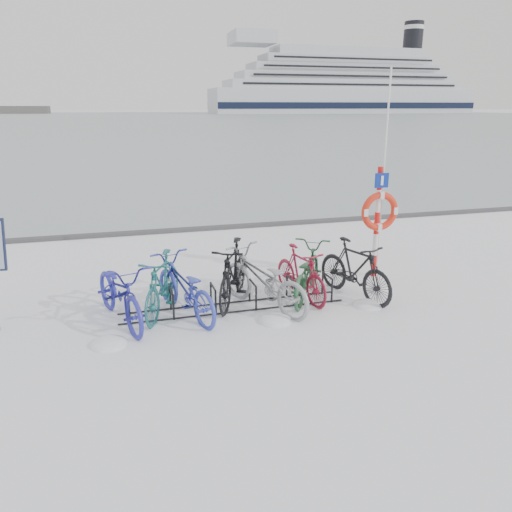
# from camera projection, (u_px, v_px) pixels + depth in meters

# --- Properties ---
(ground) EXTENTS (900.00, 900.00, 0.00)m
(ground) POSITION_uv_depth(u_px,v_px,m) (233.00, 308.00, 8.90)
(ground) COLOR white
(ground) RESTS_ON ground
(ice_sheet) EXTENTS (400.00, 298.00, 0.02)m
(ice_sheet) POSITION_uv_depth(u_px,v_px,m) (117.00, 118.00, 151.74)
(ice_sheet) COLOR #97A5AB
(ice_sheet) RESTS_ON ground
(quay_edge) EXTENTS (400.00, 0.25, 0.10)m
(quay_edge) POSITION_uv_depth(u_px,v_px,m) (186.00, 230.00, 14.32)
(quay_edge) COLOR #3F3F42
(quay_edge) RESTS_ON ground
(bike_rack) EXTENTS (4.00, 0.48, 0.46)m
(bike_rack) POSITION_uv_depth(u_px,v_px,m) (233.00, 298.00, 8.84)
(bike_rack) COLOR black
(bike_rack) RESTS_ON ground
(lifebuoy_station) EXTENTS (0.80, 0.23, 4.17)m
(lifebuoy_station) POSITION_uv_depth(u_px,v_px,m) (379.00, 211.00, 10.12)
(lifebuoy_station) COLOR red
(lifebuoy_station) RESTS_ON ground
(cruise_ferry) EXTENTS (129.45, 24.43, 42.54)m
(cruise_ferry) POSITION_uv_depth(u_px,v_px,m) (343.00, 88.00, 239.49)
(cruise_ferry) COLOR silver
(cruise_ferry) RESTS_ON ground
(bike_0) EXTENTS (1.32, 2.23, 1.11)m
(bike_0) POSITION_uv_depth(u_px,v_px,m) (120.00, 290.00, 8.20)
(bike_0) COLOR #27289B
(bike_0) RESTS_ON ground
(bike_1) EXTENTS (1.19, 1.87, 1.09)m
(bike_1) POSITION_uv_depth(u_px,v_px,m) (162.00, 283.00, 8.56)
(bike_1) COLOR #1D5F62
(bike_1) RESTS_ON ground
(bike_2) EXTENTS (1.33, 2.12, 1.05)m
(bike_2) POSITION_uv_depth(u_px,v_px,m) (184.00, 286.00, 8.47)
(bike_2) COLOR #313CAE
(bike_2) RESTS_ON ground
(bike_3) EXTENTS (1.36, 1.97, 1.16)m
(bike_3) POSITION_uv_depth(u_px,v_px,m) (233.00, 271.00, 9.05)
(bike_3) COLOR black
(bike_3) RESTS_ON ground
(bike_4) EXTENTS (1.63, 2.21, 1.11)m
(bike_4) POSITION_uv_depth(u_px,v_px,m) (263.00, 278.00, 8.75)
(bike_4) COLOR gray
(bike_4) RESTS_ON ground
(bike_5) EXTENTS (0.81, 1.75, 1.01)m
(bike_5) POSITION_uv_depth(u_px,v_px,m) (301.00, 272.00, 9.24)
(bike_5) COLOR maroon
(bike_5) RESTS_ON ground
(bike_6) EXTENTS (1.63, 2.01, 1.03)m
(bike_6) POSITION_uv_depth(u_px,v_px,m) (307.00, 270.00, 9.32)
(bike_6) COLOR #285C37
(bike_6) RESTS_ON ground
(bike_7) EXTENTS (1.08, 1.94, 1.12)m
(bike_7) POSITION_uv_depth(u_px,v_px,m) (355.00, 268.00, 9.30)
(bike_7) COLOR black
(bike_7) RESTS_ON ground
(snow_drifts) EXTENTS (5.57, 2.12, 0.20)m
(snow_drifts) POSITION_uv_depth(u_px,v_px,m) (266.00, 310.00, 8.81)
(snow_drifts) COLOR white
(snow_drifts) RESTS_ON ground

